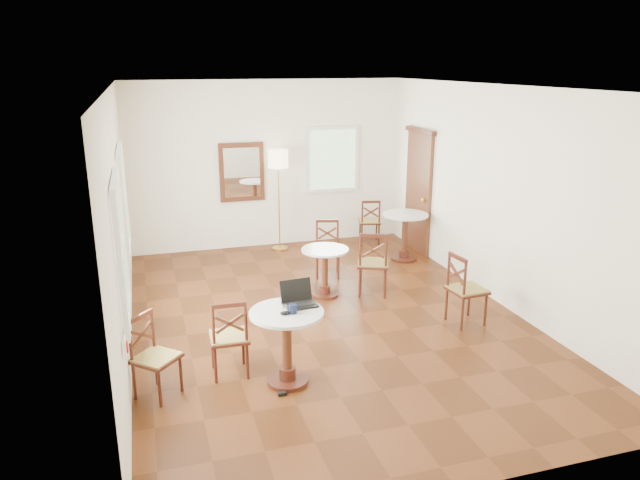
# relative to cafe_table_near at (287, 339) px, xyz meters

# --- Properties ---
(ground) EXTENTS (7.00, 7.00, 0.00)m
(ground) POSITION_rel_cafe_table_near_xyz_m (0.90, 1.48, -0.51)
(ground) COLOR #50250D
(ground) RESTS_ON ground
(room_shell) EXTENTS (5.02, 7.02, 3.01)m
(room_shell) POSITION_rel_cafe_table_near_xyz_m (0.84, 1.75, 1.38)
(room_shell) COLOR white
(room_shell) RESTS_ON ground
(cafe_table_near) EXTENTS (0.78, 0.78, 0.82)m
(cafe_table_near) POSITION_rel_cafe_table_near_xyz_m (0.00, 0.00, 0.00)
(cafe_table_near) COLOR #471D11
(cafe_table_near) RESTS_ON ground
(cafe_table_mid) EXTENTS (0.68, 0.68, 0.72)m
(cafe_table_mid) POSITION_rel_cafe_table_near_xyz_m (1.12, 2.24, -0.06)
(cafe_table_mid) COLOR #471D11
(cafe_table_mid) RESTS_ON ground
(cafe_table_back) EXTENTS (0.77, 0.77, 0.82)m
(cafe_table_back) POSITION_rel_cafe_table_near_xyz_m (2.92, 3.42, -0.00)
(cafe_table_back) COLOR #471D11
(cafe_table_back) RESTS_ON ground
(chair_near_a) EXTENTS (0.43, 0.43, 0.90)m
(chair_near_a) POSITION_rel_cafe_table_near_xyz_m (-0.56, 0.35, -0.06)
(chair_near_a) COLOR #471D11
(chair_near_a) RESTS_ON ground
(chair_near_b) EXTENTS (0.56, 0.56, 0.87)m
(chair_near_b) POSITION_rel_cafe_table_near_xyz_m (-1.34, 0.15, -0.08)
(chair_near_b) COLOR #471D11
(chair_near_b) RESTS_ON ground
(chair_mid_a) EXTENTS (0.58, 0.58, 0.97)m
(chair_mid_a) POSITION_rel_cafe_table_near_xyz_m (1.80, 2.09, -0.03)
(chair_mid_a) COLOR #471D11
(chair_mid_a) RESTS_ON ground
(chair_mid_b) EXTENTS (0.47, 0.47, 0.95)m
(chair_mid_b) POSITION_rel_cafe_table_near_xyz_m (2.57, 0.80, -0.04)
(chair_mid_b) COLOR #471D11
(chair_mid_b) RESTS_ON ground
(chair_back_a) EXTENTS (0.47, 0.47, 0.84)m
(chair_back_a) POSITION_rel_cafe_table_near_xyz_m (2.71, 4.54, -0.09)
(chair_back_a) COLOR #471D11
(chair_back_a) RESTS_ON ground
(chair_back_b) EXTENTS (0.50, 0.50, 0.88)m
(chair_back_b) POSITION_rel_cafe_table_near_xyz_m (1.42, 3.06, -0.07)
(chair_back_b) COLOR #471D11
(chair_back_b) RESTS_ON ground
(floor_lamp) EXTENTS (0.35, 0.35, 1.82)m
(floor_lamp) POSITION_rel_cafe_table_near_xyz_m (1.00, 4.63, 1.03)
(floor_lamp) COLOR #BF8C3F
(floor_lamp) RESTS_ON ground
(laptop) EXTENTS (0.37, 0.31, 0.25)m
(laptop) POSITION_rel_cafe_table_near_xyz_m (0.17, 0.16, 0.37)
(laptop) COLOR black
(laptop) RESTS_ON cafe_table_near
(mouse) EXTENTS (0.11, 0.09, 0.04)m
(mouse) POSITION_rel_cafe_table_near_xyz_m (-0.04, -0.07, 0.33)
(mouse) COLOR black
(mouse) RESTS_ON cafe_table_near
(navy_mug) EXTENTS (0.12, 0.08, 0.10)m
(navy_mug) POSITION_rel_cafe_table_near_xyz_m (0.06, -0.06, 0.36)
(navy_mug) COLOR #0F1734
(navy_mug) RESTS_ON cafe_table_near
(water_glass) EXTENTS (0.05, 0.05, 0.09)m
(water_glass) POSITION_rel_cafe_table_near_xyz_m (-0.03, -0.05, 0.36)
(water_glass) COLOR white
(water_glass) RESTS_ON cafe_table_near
(power_adapter) EXTENTS (0.09, 0.05, 0.04)m
(power_adapter) POSITION_rel_cafe_table_near_xyz_m (-0.12, -0.24, -0.49)
(power_adapter) COLOR black
(power_adapter) RESTS_ON ground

